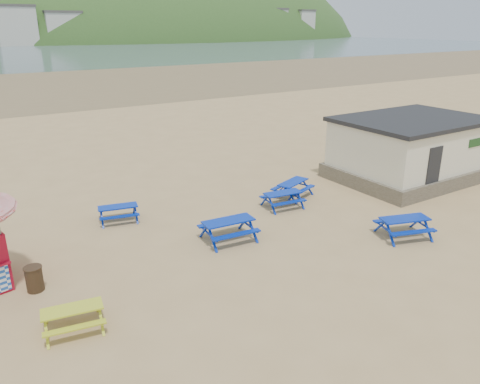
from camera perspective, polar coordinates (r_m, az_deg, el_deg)
ground at (r=18.39m, az=1.27°, el=-4.55°), size 400.00×400.00×0.00m
wet_sand at (r=69.92m, az=-25.31°, el=11.82°), size 400.00×400.00×0.00m
picnic_table_blue_a at (r=19.64m, az=-14.60°, el=-2.55°), size 1.78×1.55×0.65m
picnic_table_blue_b at (r=20.49m, az=5.21°, el=-0.95°), size 1.80×1.52×0.69m
picnic_table_blue_c at (r=21.82m, az=6.45°, el=0.37°), size 2.09×1.89×0.72m
picnic_table_blue_d at (r=17.35m, az=-1.41°, el=-4.66°), size 2.03×1.70×0.80m
picnic_table_blue_e at (r=18.66m, az=19.34°, el=-4.09°), size 2.19×1.96×0.76m
picnic_table_yellow at (r=13.40m, az=-19.66°, el=-14.36°), size 1.73×1.48×0.65m
litter_bin at (r=15.52m, az=-23.79°, el=-9.63°), size 0.54×0.54×0.79m
amenity_block at (r=25.54m, az=20.02°, el=5.01°), size 7.40×5.40×3.15m
headland_town at (r=263.63m, az=-10.84°, el=15.77°), size 264.00×144.00×108.00m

